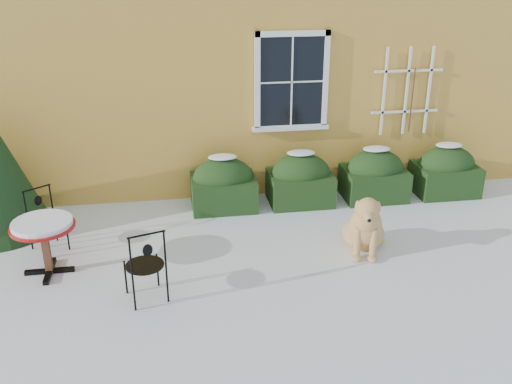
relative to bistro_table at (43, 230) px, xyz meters
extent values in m
plane|color=white|center=(2.81, -0.80, -0.64)|extent=(80.00, 80.00, 0.00)
cube|color=black|center=(3.71, 2.16, 1.34)|extent=(1.05, 0.03, 1.45)
cube|color=white|center=(3.71, 2.15, 2.11)|extent=(1.23, 0.06, 0.09)
cube|color=white|center=(3.71, 2.15, 0.57)|extent=(1.23, 0.06, 0.09)
cube|color=white|center=(3.14, 2.15, 1.34)|extent=(0.09, 0.06, 1.63)
cube|color=white|center=(4.28, 2.15, 1.34)|extent=(0.09, 0.06, 1.63)
cube|color=white|center=(3.71, 2.14, 1.34)|extent=(0.02, 0.02, 1.45)
cube|color=white|center=(3.71, 2.14, 1.34)|extent=(1.05, 0.02, 0.02)
cube|color=white|center=(3.71, 2.15, 0.56)|extent=(1.29, 0.14, 0.07)
cube|color=white|center=(5.31, 2.14, 1.11)|extent=(0.04, 0.03, 1.50)
cube|color=white|center=(5.71, 2.14, 1.11)|extent=(0.04, 0.03, 1.50)
cube|color=white|center=(6.11, 2.14, 1.11)|extent=(0.04, 0.03, 1.50)
cube|color=white|center=(5.71, 2.14, 0.76)|extent=(1.20, 0.03, 0.04)
cube|color=white|center=(5.71, 2.14, 1.46)|extent=(1.20, 0.03, 0.04)
cylinder|color=#472D19|center=(5.81, 2.12, 0.96)|extent=(0.02, 0.02, 1.10)
cube|color=black|center=(2.51, 1.75, -0.38)|extent=(1.05, 0.80, 0.52)
ellipsoid|color=black|center=(2.51, 1.75, -0.11)|extent=(1.00, 0.72, 0.67)
ellipsoid|color=white|center=(2.51, 1.75, 0.25)|extent=(0.47, 0.32, 0.06)
cube|color=black|center=(3.81, 1.75, -0.38)|extent=(1.05, 0.80, 0.52)
ellipsoid|color=black|center=(3.81, 1.75, -0.11)|extent=(1.00, 0.72, 0.67)
ellipsoid|color=white|center=(3.81, 1.75, 0.25)|extent=(0.47, 0.32, 0.06)
cube|color=black|center=(5.11, 1.75, -0.38)|extent=(1.05, 0.80, 0.52)
ellipsoid|color=black|center=(5.11, 1.75, -0.11)|extent=(1.00, 0.72, 0.67)
ellipsoid|color=white|center=(5.11, 1.75, 0.25)|extent=(0.47, 0.32, 0.06)
cube|color=black|center=(6.41, 1.75, -0.38)|extent=(1.05, 0.80, 0.52)
ellipsoid|color=black|center=(6.41, 1.75, -0.11)|extent=(1.00, 0.72, 0.67)
ellipsoid|color=white|center=(6.41, 1.75, 0.25)|extent=(0.47, 0.32, 0.06)
cube|color=black|center=(0.00, 0.00, -0.61)|extent=(0.64, 0.07, 0.05)
cube|color=black|center=(0.00, 0.00, -0.61)|extent=(0.07, 0.64, 0.05)
cube|color=brown|center=(0.00, 0.00, -0.29)|extent=(0.09, 0.09, 0.69)
cylinder|color=#A50E0E|center=(0.00, 0.00, 0.05)|extent=(0.82, 0.82, 0.04)
cylinder|color=white|center=(0.00, 0.00, 0.10)|extent=(0.77, 0.77, 0.06)
cylinder|color=black|center=(1.43, -0.54, -0.41)|extent=(0.02, 0.02, 0.46)
cylinder|color=black|center=(1.04, -0.66, -0.41)|extent=(0.02, 0.02, 0.46)
cylinder|color=black|center=(1.55, -0.93, -0.41)|extent=(0.02, 0.02, 0.46)
cylinder|color=black|center=(1.16, -1.05, -0.41)|extent=(0.02, 0.02, 0.46)
cylinder|color=black|center=(1.30, -0.79, -0.18)|extent=(0.47, 0.47, 0.02)
cylinder|color=black|center=(1.55, -0.93, 0.08)|extent=(0.02, 0.02, 0.51)
cylinder|color=black|center=(1.16, -1.05, 0.08)|extent=(0.02, 0.02, 0.51)
cylinder|color=black|center=(1.35, -0.99, 0.33)|extent=(0.44, 0.15, 0.02)
ellipsoid|color=black|center=(1.35, -0.99, 0.13)|extent=(0.13, 0.06, 0.16)
cylinder|color=black|center=(-0.14, 0.41, -0.42)|extent=(0.02, 0.02, 0.42)
cylinder|color=black|center=(0.17, 0.62, -0.42)|extent=(0.02, 0.02, 0.42)
cylinder|color=black|center=(-0.36, 0.72, -0.42)|extent=(0.02, 0.02, 0.42)
cylinder|color=black|center=(-0.05, 0.93, -0.42)|extent=(0.02, 0.02, 0.42)
cylinder|color=black|center=(-0.10, 0.67, -0.21)|extent=(0.43, 0.43, 0.02)
cylinder|color=black|center=(-0.36, 0.72, 0.02)|extent=(0.02, 0.02, 0.47)
cylinder|color=black|center=(-0.05, 0.93, 0.02)|extent=(0.02, 0.02, 0.47)
cylinder|color=black|center=(-0.20, 0.82, 0.26)|extent=(0.35, 0.26, 0.02)
ellipsoid|color=black|center=(-0.20, 0.82, 0.07)|extent=(0.11, 0.09, 0.15)
ellipsoid|color=tan|center=(4.35, 0.05, -0.42)|extent=(0.74, 0.78, 0.48)
ellipsoid|color=tan|center=(4.29, -0.16, -0.20)|extent=(0.54, 0.51, 0.60)
sphere|color=tan|center=(4.28, -0.22, -0.07)|extent=(0.37, 0.37, 0.37)
cylinder|color=tan|center=(4.15, -0.28, -0.40)|extent=(0.10, 0.10, 0.48)
cylinder|color=tan|center=(4.36, -0.34, -0.40)|extent=(0.10, 0.10, 0.48)
ellipsoid|color=tan|center=(4.14, -0.33, -0.59)|extent=(0.13, 0.17, 0.08)
ellipsoid|color=tan|center=(4.35, -0.39, -0.59)|extent=(0.13, 0.17, 0.08)
cylinder|color=tan|center=(4.27, -0.23, -0.01)|extent=(0.28, 0.32, 0.26)
sphere|color=tan|center=(4.26, -0.29, 0.12)|extent=(0.31, 0.31, 0.31)
ellipsoid|color=tan|center=(4.22, -0.42, 0.08)|extent=(0.20, 0.27, 0.14)
sphere|color=black|center=(4.20, -0.53, 0.07)|extent=(0.05, 0.05, 0.05)
ellipsoid|color=tan|center=(4.14, -0.21, 0.12)|extent=(0.10, 0.12, 0.20)
ellipsoid|color=tan|center=(4.40, -0.28, 0.12)|extent=(0.10, 0.12, 0.20)
cylinder|color=tan|center=(4.60, 0.23, -0.57)|extent=(0.18, 0.39, 0.09)
camera|label=1|loc=(1.69, -6.91, 3.33)|focal=40.00mm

